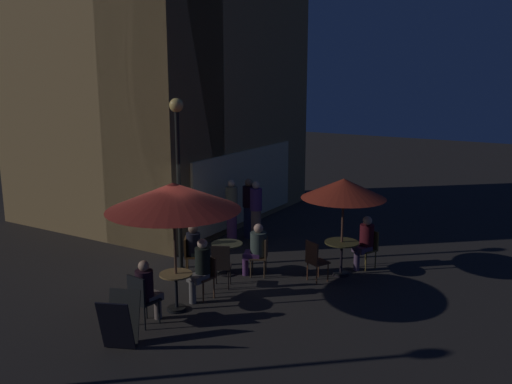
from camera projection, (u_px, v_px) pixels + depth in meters
name	position (u px, v px, depth m)	size (l,w,h in m)	color
ground_plane	(176.00, 287.00, 12.00)	(60.00, 60.00, 0.00)	#2B2724
cafe_building	(165.00, 67.00, 16.11)	(7.50, 6.85, 9.39)	#9D7948
street_lamp_near_corner	(178.00, 151.00, 12.58)	(0.32, 0.32, 3.99)	black
menu_sandwich_board	(120.00, 321.00, 9.26)	(0.81, 0.76, 0.92)	#252522
cafe_table_0	(342.00, 250.00, 12.59)	(0.78, 0.78, 0.79)	black
cafe_table_1	(176.00, 285.00, 10.73)	(0.64, 0.64, 0.75)	black
cafe_table_2	(227.00, 252.00, 12.63)	(0.71, 0.71, 0.75)	black
patio_umbrella_0	(344.00, 189.00, 12.28)	(1.90, 1.90, 2.25)	black
patio_umbrella_1	(173.00, 197.00, 10.35)	(2.56, 2.56, 2.55)	black
cafe_chair_0	(315.00, 258.00, 12.18)	(0.54, 0.54, 0.93)	brown
cafe_chair_1	(369.00, 246.00, 13.09)	(0.53, 0.53, 0.90)	brown
cafe_chair_2	(141.00, 296.00, 10.02)	(0.48, 0.48, 0.99)	black
cafe_chair_3	(206.00, 273.00, 11.32)	(0.45, 0.45, 0.86)	brown
cafe_chair_4	(262.00, 253.00, 12.52)	(0.51, 0.51, 0.90)	brown
cafe_chair_5	(190.00, 252.00, 12.61)	(0.53, 0.53, 0.88)	#553517
cafe_chair_6	(221.00, 263.00, 11.77)	(0.53, 0.53, 0.98)	black
patron_seated_0	(365.00, 239.00, 12.98)	(0.53, 0.45, 1.27)	#59415D
patron_seated_1	(147.00, 288.00, 10.11)	(0.53, 0.37, 1.24)	#7C685F
patron_seated_2	(201.00, 266.00, 11.18)	(0.52, 0.37, 1.29)	slate
patron_seated_3	(256.00, 246.00, 12.51)	(0.48, 0.55, 1.23)	#582E62
patron_seated_4	(196.00, 246.00, 12.58)	(0.47, 0.52, 1.21)	#324135
patron_standing_5	(249.00, 208.00, 15.40)	(0.35, 0.35, 1.68)	#21284B
patron_standing_6	(232.00, 213.00, 14.60)	(0.32, 0.32, 1.81)	#623462
patron_standing_7	(256.00, 213.00, 14.75)	(0.32, 0.32, 1.74)	#816455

